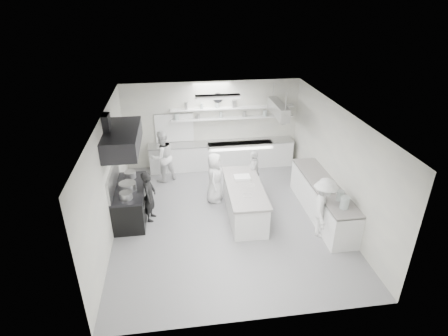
{
  "coord_description": "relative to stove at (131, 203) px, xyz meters",
  "views": [
    {
      "loc": [
        -1.24,
        -8.3,
        5.74
      ],
      "look_at": [
        0.01,
        0.6,
        1.25
      ],
      "focal_mm": 29.02,
      "sensor_mm": 36.0,
      "label": 1
    }
  ],
  "objects": [
    {
      "name": "pass_through_window",
      "position": [
        1.3,
        3.08,
        1.0
      ],
      "size": [
        1.3,
        0.04,
        1.0
      ],
      "primitive_type": "cube",
      "color": "black",
      "rests_on": "wall_back"
    },
    {
      "name": "right_counter",
      "position": [
        5.25,
        -0.6,
        0.02
      ],
      "size": [
        0.74,
        3.3,
        0.94
      ],
      "primitive_type": "cube",
      "color": "white",
      "rests_on": "floor"
    },
    {
      "name": "shelf_upper",
      "position": [
        3.3,
        2.97,
        1.65
      ],
      "size": [
        4.2,
        0.26,
        0.04
      ],
      "primitive_type": "cube",
      "color": "white",
      "rests_on": "wall_back"
    },
    {
      "name": "exhaust_hood",
      "position": [
        0.0,
        -0.0,
        1.9
      ],
      "size": [
        0.85,
        2.0,
        0.5
      ],
      "primitive_type": "cube",
      "color": "black",
      "rests_on": "wall_left"
    },
    {
      "name": "bowl_island_a",
      "position": [
        3.09,
        -0.83,
        0.46
      ],
      "size": [
        0.29,
        0.29,
        0.06
      ],
      "primitive_type": "imported",
      "rotation": [
        0.0,
        0.0,
        -0.29
      ],
      "color": "#B2B2B2",
      "rests_on": "prep_island"
    },
    {
      "name": "bowl_right",
      "position": [
        5.32,
        -1.02,
        0.52
      ],
      "size": [
        0.3,
        0.3,
        0.06
      ],
      "primitive_type": "imported",
      "rotation": [
        0.0,
        0.0,
        -0.19
      ],
      "color": "white",
      "rests_on": "right_counter"
    },
    {
      "name": "light_fixture_rear",
      "position": [
        2.6,
        1.4,
        2.49
      ],
      "size": [
        1.3,
        0.25,
        0.1
      ],
      "primitive_type": "cube",
      "color": "white",
      "rests_on": "ceiling"
    },
    {
      "name": "shelf_lower",
      "position": [
        3.3,
        2.97,
        1.3
      ],
      "size": [
        4.2,
        0.26,
        0.04
      ],
      "primitive_type": "cube",
      "color": "white",
      "rests_on": "wall_back"
    },
    {
      "name": "light_fixture_front",
      "position": [
        2.6,
        -2.2,
        2.49
      ],
      "size": [
        1.3,
        0.25,
        0.1
      ],
      "primitive_type": "cube",
      "color": "white",
      "rests_on": "ceiling"
    },
    {
      "name": "wall_clock",
      "position": [
        2.8,
        3.06,
        2.0
      ],
      "size": [
        0.32,
        0.05,
        0.32
      ],
      "primitive_type": "cylinder",
      "rotation": [
        1.57,
        0.0,
        0.0
      ],
      "color": "white",
      "rests_on": "wall_back"
    },
    {
      "name": "stove_pot",
      "position": [
        0.0,
        -0.14,
        0.59
      ],
      "size": [
        0.45,
        0.45,
        0.25
      ],
      "primitive_type": "cylinder",
      "color": "#B2B2B2",
      "rests_on": "stove"
    },
    {
      "name": "cook_right",
      "position": [
        4.89,
        -1.47,
        0.36
      ],
      "size": [
        0.97,
        1.19,
        1.61
      ],
      "primitive_type": "imported",
      "rotation": [
        0.0,
        0.0,
        1.15
      ],
      "color": "white",
      "rests_on": "floor"
    },
    {
      "name": "back_counter",
      "position": [
        2.9,
        2.8,
        0.01
      ],
      "size": [
        5.0,
        0.6,
        0.92
      ],
      "primitive_type": "cube",
      "color": "white",
      "rests_on": "floor"
    },
    {
      "name": "floor",
      "position": [
        2.6,
        -0.4,
        -0.46
      ],
      "size": [
        6.0,
        7.0,
        0.02
      ],
      "primitive_type": "cube",
      "color": "#969696",
      "rests_on": "ground"
    },
    {
      "name": "ceiling",
      "position": [
        2.6,
        -0.4,
        2.56
      ],
      "size": [
        6.0,
        7.0,
        0.02
      ],
      "primitive_type": "cube",
      "color": "silver",
      "rests_on": "wall_back"
    },
    {
      "name": "wall_right",
      "position": [
        5.6,
        -0.4,
        1.05
      ],
      "size": [
        0.04,
        7.0,
        3.0
      ],
      "primitive_type": "cube",
      "color": "silver",
      "rests_on": "floor"
    },
    {
      "name": "wall_front",
      "position": [
        2.6,
        -3.9,
        1.05
      ],
      "size": [
        6.0,
        0.04,
        3.0
      ],
      "primitive_type": "cube",
      "color": "silver",
      "rests_on": "floor"
    },
    {
      "name": "wall_left",
      "position": [
        -0.4,
        -0.4,
        1.05
      ],
      "size": [
        0.04,
        7.0,
        3.0
      ],
      "primitive_type": "cube",
      "color": "silver",
      "rests_on": "floor"
    },
    {
      "name": "pot_rack",
      "position": [
        4.6,
        2.0,
        1.85
      ],
      "size": [
        0.3,
        1.6,
        0.4
      ],
      "primitive_type": "cube",
      "color": "#B2B2B2",
      "rests_on": "ceiling"
    },
    {
      "name": "cook_island_right",
      "position": [
        3.61,
        0.85,
        0.26
      ],
      "size": [
        0.64,
        0.9,
        1.41
      ],
      "primitive_type": "imported",
      "rotation": [
        0.0,
        0.0,
        -1.97
      ],
      "color": "white",
      "rests_on": "floor"
    },
    {
      "name": "cook_stove",
      "position": [
        0.53,
        -0.16,
        0.27
      ],
      "size": [
        0.44,
        0.59,
        1.45
      ],
      "primitive_type": "imported",
      "rotation": [
        0.0,
        0.0,
        1.37
      ],
      "color": "black",
      "rests_on": "floor"
    },
    {
      "name": "cook_island_left",
      "position": [
        2.38,
        0.57,
        0.31
      ],
      "size": [
        0.67,
        0.85,
        1.53
      ],
      "primitive_type": "imported",
      "rotation": [
        0.0,
        0.0,
        1.3
      ],
      "color": "white",
      "rests_on": "floor"
    },
    {
      "name": "prep_island",
      "position": [
        3.1,
        -0.32,
        -0.01
      ],
      "size": [
        0.93,
        2.39,
        0.88
      ],
      "primitive_type": "cube",
      "rotation": [
        0.0,
        0.0,
        -0.02
      ],
      "color": "white",
      "rests_on": "floor"
    },
    {
      "name": "bowl_island_b",
      "position": [
        3.29,
        -0.31,
        0.46
      ],
      "size": [
        0.23,
        0.23,
        0.06
      ],
      "primitive_type": "imported",
      "rotation": [
        0.0,
        0.0,
        -0.25
      ],
      "color": "white",
      "rests_on": "prep_island"
    },
    {
      "name": "cook_back",
      "position": [
        0.86,
        2.05,
        0.42
      ],
      "size": [
        1.06,
        1.0,
        1.74
      ],
      "primitive_type": "imported",
      "rotation": [
        0.0,
        0.0,
        -2.61
      ],
      "color": "white",
      "rests_on": "floor"
    },
    {
      "name": "stove",
      "position": [
        0.0,
        0.0,
        0.0
      ],
      "size": [
        0.8,
        1.8,
        0.9
      ],
      "primitive_type": "cube",
      "color": "black",
      "rests_on": "floor"
    },
    {
      "name": "wall_back",
      "position": [
        2.6,
        3.1,
        1.05
      ],
      "size": [
        6.0,
        0.04,
        3.0
      ],
      "primitive_type": "cube",
      "color": "silver",
      "rests_on": "floor"
    }
  ]
}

